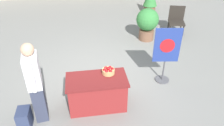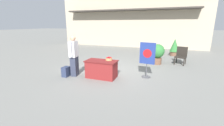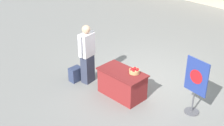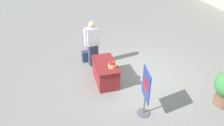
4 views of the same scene
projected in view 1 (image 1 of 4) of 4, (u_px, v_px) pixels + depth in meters
name	position (u px, v px, depth m)	size (l,w,h in m)	color
ground_plane	(97.00, 74.00, 5.91)	(120.00, 120.00, 0.00)	slate
display_table	(97.00, 92.00, 4.71)	(1.28, 0.70, 0.72)	maroon
apple_basket	(108.00, 71.00, 4.66)	(0.27, 0.27, 0.16)	tan
person_visitor	(35.00, 83.00, 4.14)	(0.32, 0.60, 1.73)	#33384C
backpack	(25.00, 119.00, 4.28)	(0.24, 0.34, 0.42)	#2D3856
poster_board	(166.00, 53.00, 5.26)	(0.63, 0.36, 1.46)	#4C4C51
patio_chair	(176.00, 19.00, 7.98)	(0.67, 0.67, 0.96)	#28231E
potted_plant_near_left	(147.00, 22.00, 7.39)	(0.76, 0.76, 1.11)	brown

